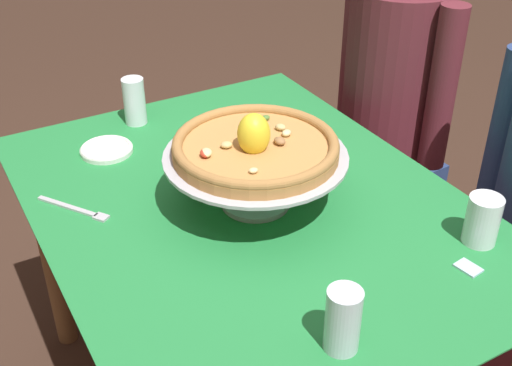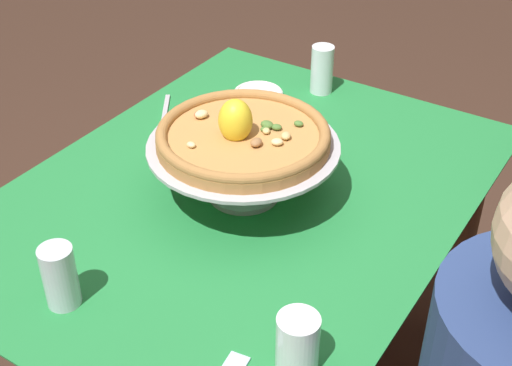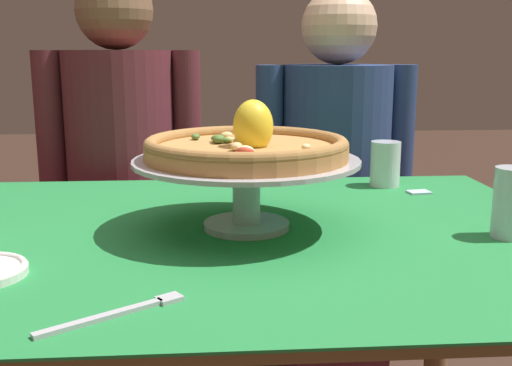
# 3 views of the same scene
# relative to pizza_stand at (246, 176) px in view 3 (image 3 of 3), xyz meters

# --- Properties ---
(dining_table) EXTENTS (1.23, 0.92, 0.72)m
(dining_table) POSITION_rel_pizza_stand_xyz_m (-0.01, -0.01, -0.20)
(dining_table) COLOR olive
(dining_table) RESTS_ON ground
(pizza_stand) EXTENTS (0.41, 0.41, 0.13)m
(pizza_stand) POSITION_rel_pizza_stand_xyz_m (0.00, 0.00, 0.00)
(pizza_stand) COLOR #B7B7C1
(pizza_stand) RESTS_ON dining_table
(pizza) EXTENTS (0.37, 0.37, 0.11)m
(pizza) POSITION_rel_pizza_stand_xyz_m (0.00, -0.00, 0.05)
(pizza) COLOR #BC8447
(pizza) RESTS_ON pizza_stand
(water_glass_side_right) EXTENTS (0.06, 0.06, 0.12)m
(water_glass_side_right) POSITION_rel_pizza_stand_xyz_m (0.46, -0.09, -0.05)
(water_glass_side_right) COLOR silver
(water_glass_side_right) RESTS_ON dining_table
(water_glass_back_right) EXTENTS (0.07, 0.07, 0.11)m
(water_glass_back_right) POSITION_rel_pizza_stand_xyz_m (0.36, 0.34, -0.05)
(water_glass_back_right) COLOR white
(water_glass_back_right) RESTS_ON dining_table
(dinner_fork) EXTENTS (0.17, 0.12, 0.01)m
(dinner_fork) POSITION_rel_pizza_stand_xyz_m (-0.18, -0.37, -0.10)
(dinner_fork) COLOR #B7B7C1
(dinner_fork) RESTS_ON dining_table
(sugar_packet) EXTENTS (0.05, 0.04, 0.00)m
(sugar_packet) POSITION_rel_pizza_stand_xyz_m (0.41, 0.26, -0.10)
(sugar_packet) COLOR silver
(sugar_packet) RESTS_ON dining_table
(diner_left) EXTENTS (0.46, 0.34, 1.26)m
(diner_left) POSITION_rel_pizza_stand_xyz_m (-0.32, 0.67, -0.22)
(diner_left) COLOR navy
(diner_left) RESTS_ON ground
(diner_right) EXTENTS (0.48, 0.34, 1.22)m
(diner_right) POSITION_rel_pizza_stand_xyz_m (0.31, 0.69, -0.23)
(diner_right) COLOR maroon
(diner_right) RESTS_ON ground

